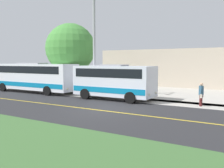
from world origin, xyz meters
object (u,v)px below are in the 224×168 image
object	(u,v)px
transit_bus_rear	(32,76)
commercial_building	(191,67)
street_light_pole	(93,43)
shuttle_bus_front	(114,80)
pedestrian_with_bags	(201,94)
tree_curbside	(71,48)

from	to	relation	value
transit_bus_rear	commercial_building	xyz separation A→B (m)	(-16.94, 12.39, 0.70)
transit_bus_rear	street_light_pole	world-z (taller)	street_light_pole
shuttle_bus_front	street_light_pole	world-z (taller)	street_light_pole
street_light_pole	commercial_building	xyz separation A→B (m)	(-16.51, 4.94, -2.48)
pedestrian_with_bags	commercial_building	size ratio (longest dim) A/B	0.07
tree_curbside	commercial_building	world-z (taller)	tree_curbside
shuttle_bus_front	tree_curbside	size ratio (longest dim) A/B	0.95
street_light_pole	commercial_building	size ratio (longest dim) A/B	0.39
pedestrian_with_bags	shuttle_bus_front	bearing A→B (deg)	-86.81
shuttle_bus_front	street_light_pole	xyz separation A→B (m)	(-0.33, -2.31, 3.25)
pedestrian_with_bags	commercial_building	distance (m)	17.08
shuttle_bus_front	transit_bus_rear	bearing A→B (deg)	-89.44
shuttle_bus_front	commercial_building	xyz separation A→B (m)	(-16.84, 2.63, 0.77)
shuttle_bus_front	tree_curbside	bearing A→B (deg)	-111.98
tree_curbside	transit_bus_rear	bearing A→B (deg)	-42.78
street_light_pole	tree_curbside	size ratio (longest dim) A/B	1.22
tree_curbside	commercial_building	xyz separation A→B (m)	(-14.00, 9.67, -2.22)
pedestrian_with_bags	street_light_pole	bearing A→B (deg)	-89.66
street_light_pole	tree_curbside	xyz separation A→B (m)	(-2.51, -4.73, -0.26)
shuttle_bus_front	street_light_pole	bearing A→B (deg)	-98.15
commercial_building	shuttle_bus_front	bearing A→B (deg)	-8.88
shuttle_bus_front	pedestrian_with_bags	world-z (taller)	shuttle_bus_front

